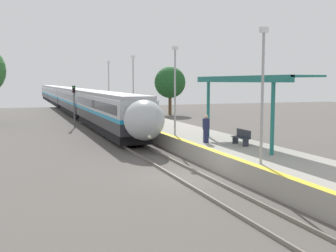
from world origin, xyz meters
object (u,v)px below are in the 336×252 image
Objects in this scene: railway_signal at (74,102)px; lamppost_far at (133,84)px; lamppost_near at (263,87)px; lamppost_farthest at (109,84)px; platform_bench at (242,137)px; train at (67,97)px; lamppost_mid at (175,85)px; person_waiting at (206,128)px.

railway_signal is 7.35m from lamppost_far.
lamppost_near is 1.00× the size of lamppost_farthest.
platform_bench is at bearing -72.88° from railway_signal.
lamppost_farthest is at bearing -83.79° from train.
lamppost_far is at bearing -90.00° from lamppost_farthest.
lamppost_far is (4.66, -5.39, 1.81)m from railway_signal.
lamppost_mid is 1.00× the size of lamppost_farthest.
platform_bench is 0.26× the size of lamppost_farthest.
platform_bench is (4.33, -48.33, -0.60)m from train.
person_waiting is 0.28× the size of lamppost_mid.
lamppost_mid is at bearing 109.97° from platform_bench.
train is at bearing 95.12° from platform_bench.
lamppost_near reaches higher than person_waiting.
lamppost_far is (-2.01, 16.24, 2.91)m from platform_bench.
railway_signal is 16.86m from lamppost_mid.
train is at bearing 96.21° from lamppost_farthest.
railway_signal is 7.30m from lamppost_farthest.
lamppost_mid reaches higher than train.
lamppost_farthest reaches higher than platform_bench.
train is 14.99× the size of lamppost_mid.
lamppost_mid is (-0.46, 3.99, 2.51)m from person_waiting.
railway_signal is at bearing 107.12° from platform_bench.
lamppost_farthest reaches higher than railway_signal.
lamppost_near reaches higher than railway_signal.
person_waiting is 0.40× the size of railway_signal.
lamppost_near is at bearing -80.15° from railway_signal.
person_waiting is 0.28× the size of lamppost_near.
train is 57.19× the size of platform_bench.
lamppost_farthest is at bearing 90.00° from lamppost_far.
person_waiting is 20.75m from railway_signal.
person_waiting reaches higher than platform_bench.
train is at bearing 94.14° from lamppost_far.
person_waiting is at bearing -75.70° from railway_signal.
railway_signal is 27.29m from lamppost_near.
lamppost_near is 32.15m from lamppost_farthest.
platform_bench is at bearing 68.86° from lamppost_near.
train is 14.99× the size of lamppost_near.
lamppost_far reaches higher than train.
lamppost_near is 10.72m from lamppost_mid.
lamppost_far is (-0.46, 14.71, 2.51)m from person_waiting.
lamppost_mid and lamppost_farthest have the same top height.
railway_signal is (-5.12, 20.10, 0.71)m from person_waiting.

